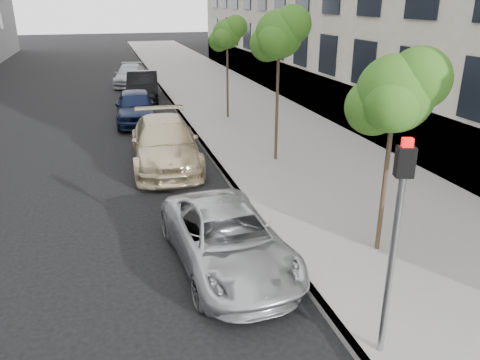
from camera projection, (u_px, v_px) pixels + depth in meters
name	position (u px, v px, depth m)	size (l,w,h in m)	color
ground	(261.00, 321.00, 8.22)	(160.00, 160.00, 0.00)	black
sidewalk	(207.00, 85.00, 30.83)	(6.40, 72.00, 0.14)	gray
curb	(160.00, 87.00, 30.02)	(0.15, 72.00, 0.14)	#9E9B93
tree_near	(397.00, 93.00, 9.12)	(1.84, 1.64, 4.34)	#38281C
tree_mid	(280.00, 34.00, 14.70)	(1.82, 1.62, 5.03)	#38281C
tree_far	(228.00, 34.00, 20.67)	(1.64, 1.44, 4.54)	#38281C
signal_pole	(396.00, 228.00, 6.57)	(0.28, 0.24, 3.44)	#939699
minivan	(227.00, 239.00, 9.72)	(2.08, 4.51, 1.25)	#B9BBBF
suv	(165.00, 143.00, 15.77)	(2.17, 5.33, 1.55)	beige
sedan_blue	(136.00, 107.00, 21.27)	(1.77, 4.39, 1.50)	#101937
sedan_black	(143.00, 86.00, 26.09)	(1.65, 4.74, 1.56)	black
sedan_rear	(130.00, 75.00, 30.74)	(1.85, 4.54, 1.32)	#9C9FA3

